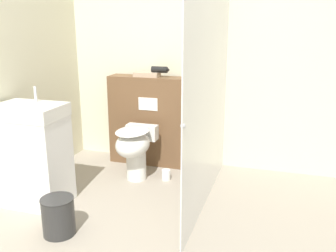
{
  "coord_description": "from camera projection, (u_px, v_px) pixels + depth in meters",
  "views": [
    {
      "loc": [
        1.07,
        -2.0,
        1.63
      ],
      "look_at": [
        0.06,
        1.23,
        0.66
      ],
      "focal_mm": 40.0,
      "sensor_mm": 36.0,
      "label": 1
    }
  ],
  "objects": [
    {
      "name": "wall_back",
      "position": [
        185.0,
        55.0,
        4.16
      ],
      "size": [
        8.0,
        0.06,
        2.5
      ],
      "color": "beige",
      "rests_on": "ground_plane"
    },
    {
      "name": "partition_panel",
      "position": [
        152.0,
        121.0,
        4.29
      ],
      "size": [
        0.98,
        0.25,
        1.02
      ],
      "color": "brown",
      "rests_on": "ground_plane"
    },
    {
      "name": "shower_glass",
      "position": [
        209.0,
        95.0,
        3.24
      ],
      "size": [
        0.04,
        1.82,
        2.0
      ],
      "color": "silver",
      "rests_on": "ground_plane"
    },
    {
      "name": "toilet",
      "position": [
        135.0,
        147.0,
        3.85
      ],
      "size": [
        0.34,
        0.55,
        0.56
      ],
      "color": "white",
      "rests_on": "ground_plane"
    },
    {
      "name": "sink_vanity",
      "position": [
        33.0,
        155.0,
        3.34
      ],
      "size": [
        0.59,
        0.41,
        1.06
      ],
      "color": "white",
      "rests_on": "ground_plane"
    },
    {
      "name": "hair_drier",
      "position": [
        160.0,
        70.0,
        4.1
      ],
      "size": [
        0.21,
        0.07,
        0.12
      ],
      "color": "black",
      "rests_on": "partition_panel"
    },
    {
      "name": "folded_towel",
      "position": [
        147.0,
        74.0,
        4.15
      ],
      "size": [
        0.28,
        0.15,
        0.05
      ],
      "color": "tan",
      "rests_on": "partition_panel"
    },
    {
      "name": "spare_toilet_roll",
      "position": [
        166.0,
        175.0,
        3.94
      ],
      "size": [
        0.09,
        0.09,
        0.11
      ],
      "color": "white",
      "rests_on": "ground_plane"
    },
    {
      "name": "waste_bin",
      "position": [
        58.0,
        216.0,
        2.91
      ],
      "size": [
        0.26,
        0.26,
        0.31
      ],
      "color": "#2D2D2D",
      "rests_on": "ground_plane"
    }
  ]
}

